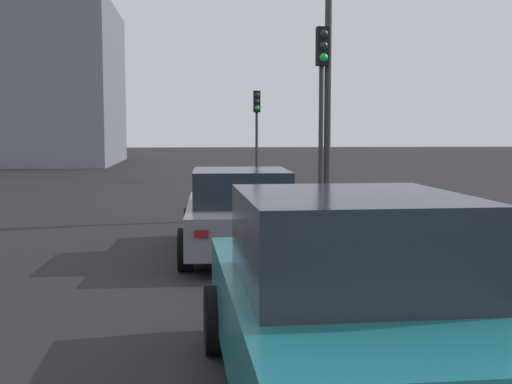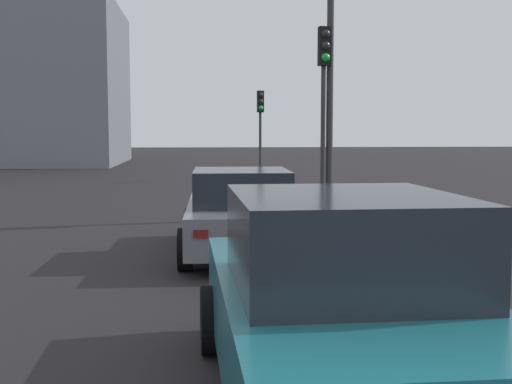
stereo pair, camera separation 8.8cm
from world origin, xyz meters
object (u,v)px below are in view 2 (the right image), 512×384
car_teal_second (339,306)px  traffic_light_near_right (260,116)px  traffic_light_near_left (324,82)px  car_grey_lead (241,213)px

car_teal_second → traffic_light_near_right: traffic_light_near_right is taller
car_teal_second → traffic_light_near_left: size_ratio=0.92×
car_grey_lead → car_teal_second: size_ratio=1.01×
traffic_light_near_left → car_teal_second: bearing=-15.3°
car_grey_lead → traffic_light_near_left: 5.58m
traffic_light_near_right → car_teal_second: bearing=-6.4°
car_grey_lead → traffic_light_near_left: bearing=-25.6°
car_teal_second → traffic_light_near_right: size_ratio=1.10×
traffic_light_near_left → car_grey_lead: bearing=-32.0°
car_teal_second → traffic_light_near_right: bearing=-5.3°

